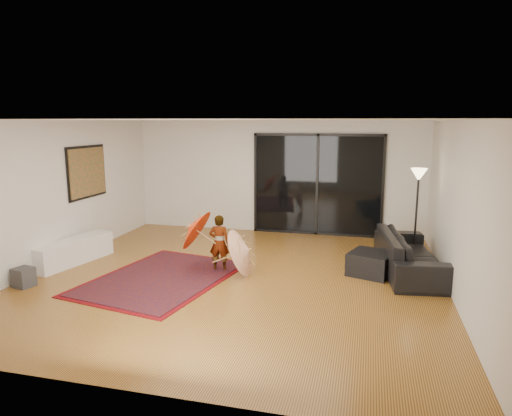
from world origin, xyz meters
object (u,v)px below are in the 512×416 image
(media_console, at_px, (73,251))
(ottoman, at_px, (371,263))
(child, at_px, (219,243))
(sofa, at_px, (410,253))

(media_console, xyz_separation_m, ottoman, (5.53, 0.71, -0.03))
(child, bearing_deg, media_console, 1.06)
(media_console, height_order, sofa, sofa)
(media_console, distance_m, child, 2.88)
(ottoman, distance_m, child, 2.74)
(sofa, distance_m, ottoman, 0.74)
(ottoman, bearing_deg, child, -171.10)
(sofa, bearing_deg, media_console, 91.88)
(sofa, height_order, child, child)
(ottoman, bearing_deg, sofa, 23.67)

